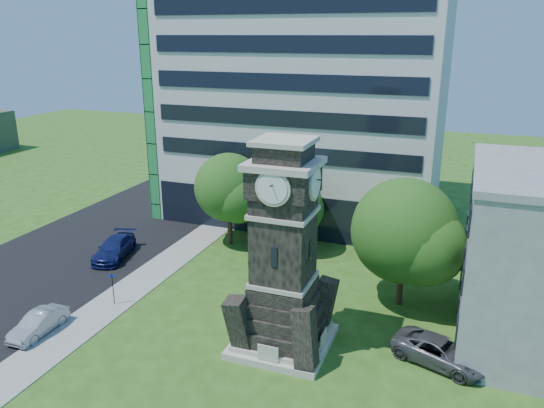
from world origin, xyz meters
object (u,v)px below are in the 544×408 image
at_px(clock_tower, 283,262).
at_px(street_sign, 113,286).
at_px(car_street_north, 114,248).
at_px(car_street_mid, 38,323).
at_px(park_bench, 287,340).
at_px(car_east_lot, 441,352).

xyz_separation_m(clock_tower, street_sign, (-12.21, 0.49, -3.86)).
bearing_deg(car_street_north, car_street_mid, -90.38).
bearing_deg(park_bench, clock_tower, 173.96).
xyz_separation_m(clock_tower, car_street_north, (-17.09, 7.16, -4.49)).
distance_m(car_street_north, park_bench, 18.84).
bearing_deg(car_street_mid, clock_tower, 14.62).
bearing_deg(park_bench, car_street_mid, -151.42).
xyz_separation_m(car_street_north, street_sign, (4.88, -6.67, 0.64)).
relative_size(clock_tower, street_sign, 5.37).
xyz_separation_m(car_east_lot, street_sign, (-20.97, -0.80, 0.69)).
relative_size(car_east_lot, street_sign, 2.32).
bearing_deg(car_street_north, clock_tower, -37.07).
bearing_deg(car_east_lot, park_bench, 118.49).
bearing_deg(car_east_lot, clock_tower, 117.54).
distance_m(car_street_mid, park_bench, 15.12).
relative_size(car_east_lot, park_bench, 3.35).
bearing_deg(street_sign, car_east_lot, -18.49).
relative_size(clock_tower, car_street_mid, 3.05).
height_order(clock_tower, car_east_lot, clock_tower).
bearing_deg(clock_tower, car_street_north, 157.26).
distance_m(clock_tower, car_east_lot, 9.95).
relative_size(clock_tower, park_bench, 7.76).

